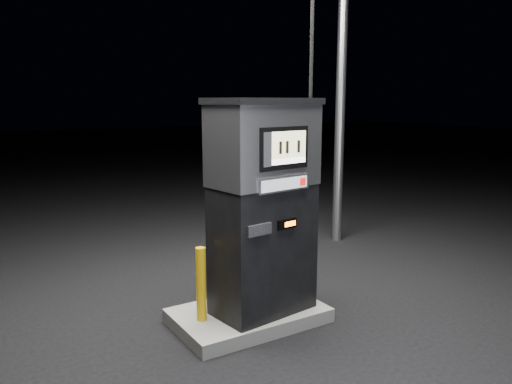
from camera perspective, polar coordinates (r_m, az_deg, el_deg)
ground at (r=5.65m, az=-0.87°, el=-14.61°), size 80.00×80.00×0.00m
pump_island at (r=5.62m, az=-0.87°, el=-13.92°), size 1.60×1.00×0.15m
fuel_dispenser at (r=5.21m, az=0.85°, el=-1.51°), size 1.29×0.81×4.70m
bollard_left at (r=5.22m, az=-6.29°, el=-10.42°), size 0.13×0.13×0.78m
bollard_right at (r=5.79m, az=5.57°, el=-7.07°), size 0.17×0.17×1.01m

